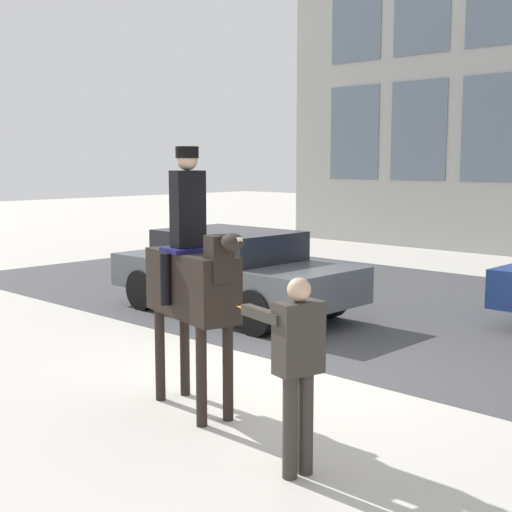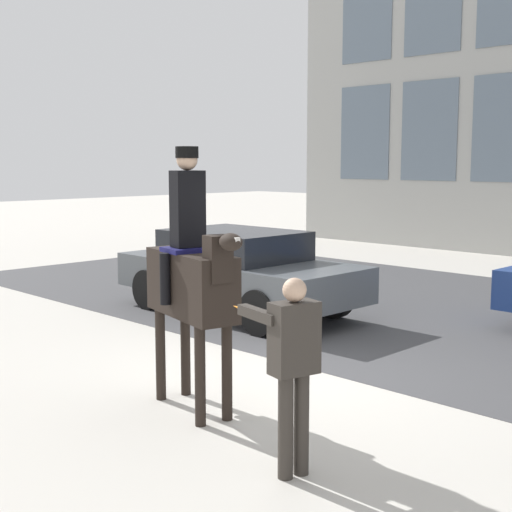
% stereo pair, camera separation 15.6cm
% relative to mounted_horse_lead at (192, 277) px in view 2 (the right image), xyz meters
% --- Properties ---
extents(ground_plane, '(80.00, 80.00, 0.00)m').
position_rel_mounted_horse_lead_xyz_m(ground_plane, '(-0.05, 1.51, -1.44)').
color(ground_plane, beige).
extents(road_surface, '(21.60, 8.50, 0.01)m').
position_rel_mounted_horse_lead_xyz_m(road_surface, '(-0.05, 6.26, -1.43)').
color(road_surface, '#444447').
rests_on(road_surface, ground_plane).
extents(mounted_horse_lead, '(1.70, 0.73, 2.79)m').
position_rel_mounted_horse_lead_xyz_m(mounted_horse_lead, '(0.00, 0.00, 0.00)').
color(mounted_horse_lead, black).
rests_on(mounted_horse_lead, ground_plane).
extents(pedestrian_bystander, '(0.89, 0.44, 1.70)m').
position_rel_mounted_horse_lead_xyz_m(pedestrian_bystander, '(1.83, -0.46, -0.43)').
color(pedestrian_bystander, '#332D28').
rests_on(pedestrian_bystander, ground_plane).
extents(street_car_near_lane, '(4.53, 2.00, 1.45)m').
position_rel_mounted_horse_lead_xyz_m(street_car_near_lane, '(-3.22, 3.72, -0.66)').
color(street_car_near_lane, '#51565B').
rests_on(street_car_near_lane, ground_plane).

